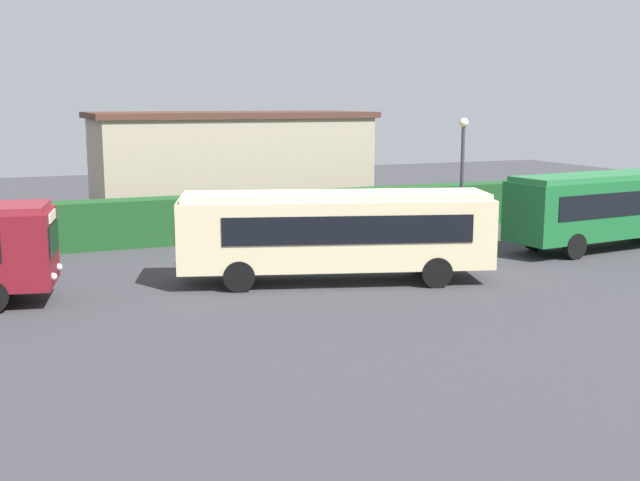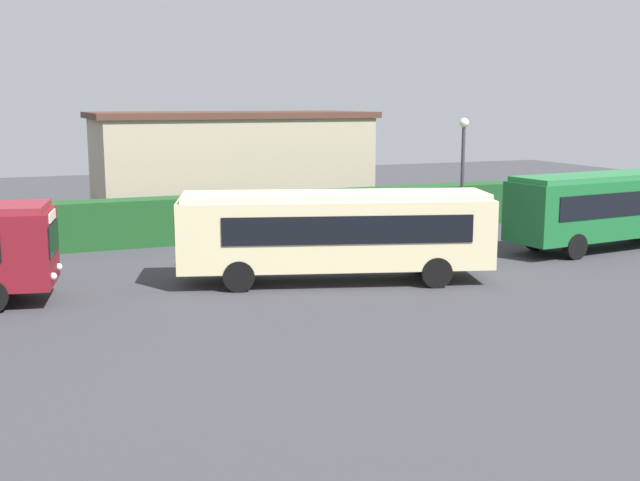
# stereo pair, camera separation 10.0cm
# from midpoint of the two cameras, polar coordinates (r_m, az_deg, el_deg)

# --- Properties ---
(ground_plane) EXTENTS (83.52, 83.52, 0.00)m
(ground_plane) POSITION_cam_midpoint_polar(r_m,az_deg,el_deg) (26.90, -2.18, -2.75)
(ground_plane) COLOR #38383D
(bus_cream) EXTENTS (10.49, 5.29, 3.00)m
(bus_cream) POSITION_cam_midpoint_polar(r_m,az_deg,el_deg) (26.03, 1.20, 0.73)
(bus_cream) COLOR beige
(bus_cream) RESTS_ON ground_plane
(bus_green) EXTENTS (9.40, 3.25, 3.07)m
(bus_green) POSITION_cam_midpoint_polar(r_m,az_deg,el_deg) (34.11, 20.17, 2.40)
(bus_green) COLOR #19602D
(bus_green) RESTS_ON ground_plane
(hedge_row) EXTENTS (53.76, 1.39, 1.95)m
(hedge_row) POSITION_cam_midpoint_polar(r_m,az_deg,el_deg) (34.39, -6.90, 1.66)
(hedge_row) COLOR #1B4A20
(hedge_row) RESTS_ON ground_plane
(depot_building) EXTENTS (13.79, 6.67, 5.40)m
(depot_building) POSITION_cam_midpoint_polar(r_m,az_deg,el_deg) (40.58, -6.41, 5.42)
(depot_building) COLOR tan
(depot_building) RESTS_ON ground_plane
(lamppost) EXTENTS (0.36, 0.36, 5.33)m
(lamppost) POSITION_cam_midpoint_polar(r_m,az_deg,el_deg) (30.21, 10.34, 4.94)
(lamppost) COLOR #38383D
(lamppost) RESTS_ON ground_plane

